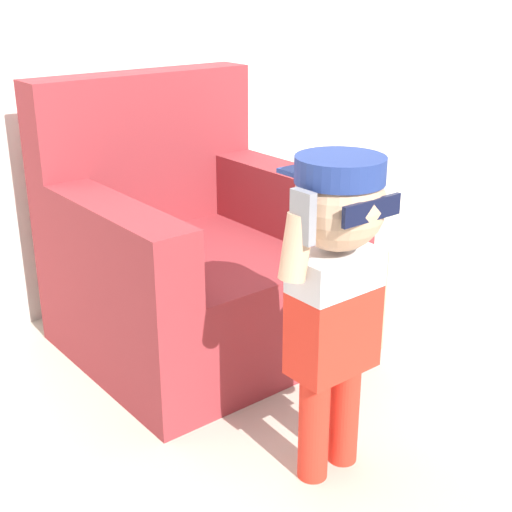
{
  "coord_description": "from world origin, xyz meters",
  "views": [
    {
      "loc": [
        -1.46,
        -2.05,
        1.33
      ],
      "look_at": [
        -0.15,
        -0.43,
        0.52
      ],
      "focal_mm": 50.0,
      "sensor_mm": 36.0,
      "label": 1
    }
  ],
  "objects": [
    {
      "name": "side_table",
      "position": [
        0.61,
        0.17,
        0.31
      ],
      "size": [
        0.29,
        0.29,
        0.51
      ],
      "color": "white",
      "rests_on": "ground_plane"
    },
    {
      "name": "person_child",
      "position": [
        -0.22,
        -0.85,
        0.62
      ],
      "size": [
        0.38,
        0.28,
        0.92
      ],
      "color": "red",
      "rests_on": "ground_plane"
    },
    {
      "name": "ground_plane",
      "position": [
        0.0,
        0.0,
        0.0
      ],
      "size": [
        10.0,
        10.0,
        0.0
      ],
      "primitive_type": "plane",
      "color": "#BCB29E"
    },
    {
      "name": "armchair",
      "position": [
        -0.08,
        0.05,
        0.34
      ],
      "size": [
        0.91,
        0.89,
        1.0
      ],
      "color": "maroon",
      "rests_on": "ground_plane"
    }
  ]
}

